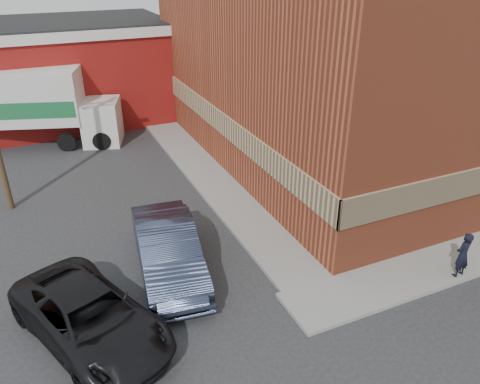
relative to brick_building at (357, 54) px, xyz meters
name	(u,v)px	position (x,y,z in m)	size (l,w,h in m)	color
ground	(290,292)	(-8.50, -9.00, -4.68)	(90.00, 90.00, 0.00)	#28282B
brick_building	(357,54)	(0.00, 0.00, 0.00)	(14.25, 18.25, 9.36)	#A24529
sidewalk_west	(204,171)	(-7.90, 0.00, -4.62)	(1.80, 18.00, 0.12)	gray
warehouse	(26,74)	(-14.50, 11.00, -1.87)	(16.30, 8.30, 5.60)	maroon
man	(463,255)	(-3.46, -10.55, -3.81)	(0.55, 0.36, 1.51)	black
sedan	(168,251)	(-11.49, -6.62, -3.84)	(1.78, 5.09, 1.68)	#2E364E
suv_a	(90,317)	(-14.13, -8.50, -3.97)	(2.36, 5.11, 1.42)	black
box_truck	(35,102)	(-14.34, 6.77, -2.43)	(8.26, 4.66, 3.91)	silver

